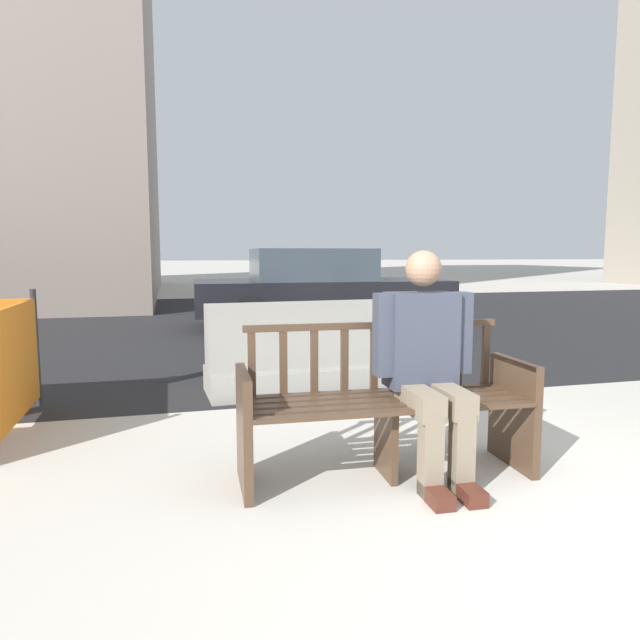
% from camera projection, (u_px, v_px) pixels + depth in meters
% --- Properties ---
extents(ground_plane, '(200.00, 200.00, 0.00)m').
position_uv_depth(ground_plane, '(614.00, 546.00, 2.54)').
color(ground_plane, '#B7B2A8').
extents(street_asphalt, '(120.00, 12.00, 0.01)m').
position_uv_depth(street_asphalt, '(273.00, 321.00, 10.89)').
color(street_asphalt, black).
rests_on(street_asphalt, ground).
extents(street_bench, '(1.71, 0.60, 0.88)m').
position_uv_depth(street_bench, '(385.00, 409.00, 3.32)').
color(street_bench, '#473323').
rests_on(street_bench, ground).
extents(seated_person, '(0.58, 0.73, 1.31)m').
position_uv_depth(seated_person, '(427.00, 359.00, 3.28)').
color(seated_person, '#383D4C').
rests_on(seated_person, ground).
extents(jersey_barrier_centre, '(2.03, 0.77, 0.84)m').
position_uv_depth(jersey_barrier_centre, '(313.00, 354.00, 5.41)').
color(jersey_barrier_centre, gray).
rests_on(jersey_barrier_centre, ground).
extents(car_sedan_mid, '(4.53, 2.09, 1.37)m').
position_uv_depth(car_sedan_mid, '(319.00, 288.00, 10.22)').
color(car_sedan_mid, black).
rests_on(car_sedan_mid, ground).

